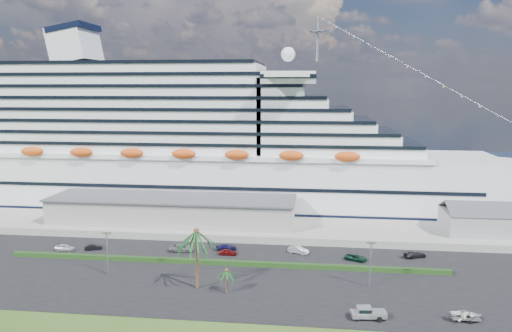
# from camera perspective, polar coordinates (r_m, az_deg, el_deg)

# --- Properties ---
(ground) EXTENTS (420.00, 420.00, 0.00)m
(ground) POSITION_cam_1_polar(r_m,az_deg,el_deg) (85.17, -0.58, -15.19)
(ground) COLOR #2F4C19
(ground) RESTS_ON ground
(asphalt_lot) EXTENTS (140.00, 38.00, 0.12)m
(asphalt_lot) POSITION_cam_1_polar(r_m,az_deg,el_deg) (95.21, 0.31, -12.47)
(asphalt_lot) COLOR black
(asphalt_lot) RESTS_ON ground
(wharf) EXTENTS (240.00, 20.00, 1.80)m
(wharf) POSITION_cam_1_polar(r_m,az_deg,el_deg) (122.30, 1.89, -7.17)
(wharf) COLOR gray
(wharf) RESTS_ON ground
(water) EXTENTS (420.00, 160.00, 0.02)m
(water) POSITION_cam_1_polar(r_m,az_deg,el_deg) (210.21, 4.06, -0.63)
(water) COLOR #0B1A32
(water) RESTS_ON ground
(cruise_ship) EXTENTS (191.00, 38.00, 54.00)m
(cruise_ship) POSITION_cam_1_polar(r_m,az_deg,el_deg) (145.72, -5.70, 1.74)
(cruise_ship) COLOR silver
(cruise_ship) RESTS_ON ground
(terminal_building) EXTENTS (61.00, 15.00, 6.30)m
(terminal_building) POSITION_cam_1_polar(r_m,az_deg,el_deg) (125.82, -9.56, -4.90)
(terminal_building) COLOR gray
(terminal_building) RESTS_ON wharf
(port_shed) EXTENTS (24.00, 12.31, 7.37)m
(port_shed) POSITION_cam_1_polar(r_m,az_deg,el_deg) (127.96, 25.91, -5.74)
(port_shed) COLOR gray
(port_shed) RESTS_ON wharf
(hedge) EXTENTS (88.00, 1.10, 0.90)m
(hedge) POSITION_cam_1_polar(r_m,az_deg,el_deg) (100.81, -3.96, -10.95)
(hedge) COLOR #113311
(hedge) RESTS_ON asphalt_lot
(lamp_post_left) EXTENTS (1.60, 0.35, 8.27)m
(lamp_post_left) POSITION_cam_1_polar(r_m,az_deg,el_deg) (97.79, -16.64, -8.99)
(lamp_post_left) COLOR gray
(lamp_post_left) RESTS_ON asphalt_lot
(lamp_post_right) EXTENTS (1.60, 0.35, 8.27)m
(lamp_post_right) POSITION_cam_1_polar(r_m,az_deg,el_deg) (90.54, 12.97, -10.30)
(lamp_post_right) COLOR gray
(lamp_post_right) RESTS_ON asphalt_lot
(palm_tall) EXTENTS (8.82, 8.82, 11.13)m
(palm_tall) POSITION_cam_1_polar(r_m,az_deg,el_deg) (87.38, -6.82, -8.17)
(palm_tall) COLOR #47301E
(palm_tall) RESTS_ON ground
(palm_short) EXTENTS (3.53, 3.53, 4.56)m
(palm_short) POSITION_cam_1_polar(r_m,az_deg,el_deg) (86.69, -3.38, -12.14)
(palm_short) COLOR #47301E
(palm_short) RESTS_ON ground
(parked_car_0) EXTENTS (4.34, 1.93, 1.45)m
(parked_car_0) POSITION_cam_1_polar(r_m,az_deg,el_deg) (116.13, -21.00, -8.69)
(parked_car_0) COLOR #B9B8BA
(parked_car_0) RESTS_ON asphalt_lot
(parked_car_1) EXTENTS (3.92, 2.54, 1.22)m
(parked_car_1) POSITION_cam_1_polar(r_m,az_deg,el_deg) (114.78, -18.07, -8.80)
(parked_car_1) COLOR black
(parked_car_1) RESTS_ON asphalt_lot
(parked_car_2) EXTENTS (5.52, 2.86, 1.49)m
(parked_car_2) POSITION_cam_1_polar(r_m,az_deg,el_deg) (109.27, -8.49, -9.27)
(parked_car_2) COLOR slate
(parked_car_2) RESTS_ON asphalt_lot
(parked_car_3) EXTENTS (4.78, 2.80, 1.30)m
(parked_car_3) POSITION_cam_1_polar(r_m,az_deg,el_deg) (109.19, -3.45, -9.25)
(parked_car_3) COLOR #161343
(parked_car_3) RESTS_ON asphalt_lot
(parked_car_4) EXTENTS (3.80, 1.63, 1.28)m
(parked_car_4) POSITION_cam_1_polar(r_m,az_deg,el_deg) (106.14, -3.23, -9.79)
(parked_car_4) COLOR #630D0E
(parked_car_4) RESTS_ON asphalt_lot
(parked_car_5) EXTENTS (4.69, 3.09, 1.46)m
(parked_car_5) POSITION_cam_1_polar(r_m,az_deg,el_deg) (107.36, 4.86, -9.54)
(parked_car_5) COLOR #A7AAAE
(parked_car_5) RESTS_ON asphalt_lot
(parked_car_6) EXTENTS (4.91, 3.72, 1.24)m
(parked_car_6) POSITION_cam_1_polar(r_m,az_deg,el_deg) (104.74, 11.35, -10.23)
(parked_car_6) COLOR black
(parked_car_6) RESTS_ON asphalt_lot
(parked_car_7) EXTENTS (5.12, 3.60, 1.38)m
(parked_car_7) POSITION_cam_1_polar(r_m,az_deg,el_deg) (109.45, 17.69, -9.60)
(parked_car_7) COLOR black
(parked_car_7) RESTS_ON asphalt_lot
(pickup_truck) EXTENTS (5.49, 2.57, 1.86)m
(pickup_truck) POSITION_cam_1_polar(r_m,az_deg,el_deg) (80.48, 12.67, -16.02)
(pickup_truck) COLOR black
(pickup_truck) RESTS_ON asphalt_lot
(boat_trailer) EXTENTS (5.29, 3.42, 1.52)m
(boat_trailer) POSITION_cam_1_polar(r_m,az_deg,el_deg) (84.07, 22.88, -15.42)
(boat_trailer) COLOR gray
(boat_trailer) RESTS_ON asphalt_lot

